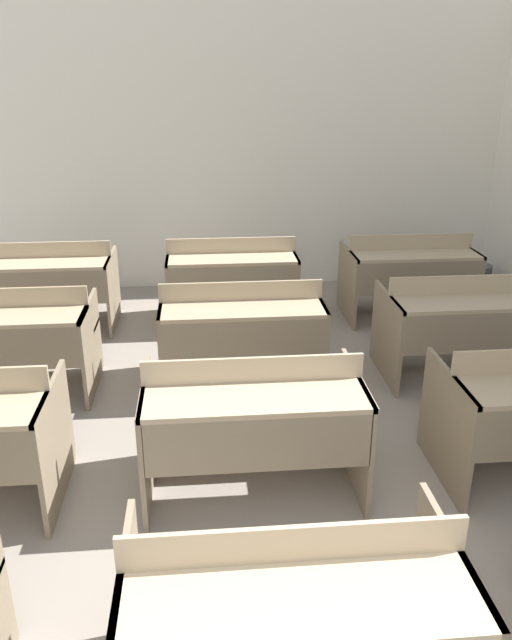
{
  "coord_description": "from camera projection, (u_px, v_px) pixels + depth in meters",
  "views": [
    {
      "loc": [
        -0.26,
        -0.41,
        2.3
      ],
      "look_at": [
        0.09,
        3.51,
        0.74
      ],
      "focal_mm": 35.0,
      "sensor_mm": 36.0,
      "label": 1
    }
  ],
  "objects": [
    {
      "name": "wall_back",
      "position": [
        223.0,
        150.0,
        6.79
      ],
      "size": [
        6.3,
        0.06,
        3.06
      ],
      "color": "white",
      "rests_on": "ground_plane"
    },
    {
      "name": "bench_front_center",
      "position": [
        294.0,
        615.0,
        2.26
      ],
      "size": [
        1.24,
        0.77,
        0.85
      ],
      "color": "#7D6E57",
      "rests_on": "ground_plane"
    },
    {
      "name": "bench_second_center",
      "position": [
        253.0,
        419.0,
        3.55
      ],
      "size": [
        1.24,
        0.77,
        0.85
      ],
      "color": "#82735C",
      "rests_on": "ground_plane"
    },
    {
      "name": "bench_third_left",
      "position": [
        6.0,
        337.0,
        4.65
      ],
      "size": [
        1.24,
        0.77,
        0.85
      ],
      "color": "#7B6C55",
      "rests_on": "ground_plane"
    },
    {
      "name": "bench_third_center",
      "position": [
        242.0,
        329.0,
        4.79
      ],
      "size": [
        1.24,
        0.77,
        0.85
      ],
      "color": "#7C6C55",
      "rests_on": "ground_plane"
    },
    {
      "name": "bench_third_right",
      "position": [
        464.0,
        322.0,
        4.94
      ],
      "size": [
        1.24,
        0.77,
        0.85
      ],
      "color": "#81725B",
      "rests_on": "ground_plane"
    },
    {
      "name": "bench_back_left",
      "position": [
        47.0,
        281.0,
        5.9
      ],
      "size": [
        1.24,
        0.77,
        0.85
      ],
      "color": "#80715A",
      "rests_on": "ground_plane"
    },
    {
      "name": "bench_back_center",
      "position": [
        232.0,
        276.0,
        6.05
      ],
      "size": [
        1.24,
        0.77,
        0.85
      ],
      "color": "#81725B",
      "rests_on": "ground_plane"
    },
    {
      "name": "bench_back_right",
      "position": [
        409.0,
        272.0,
        6.18
      ],
      "size": [
        1.24,
        0.77,
        0.85
      ],
      "color": "#82725C",
      "rests_on": "ground_plane"
    },
    {
      "name": "wastepaper_bin",
      "position": [
        477.0,
        278.0,
        7.03
      ],
      "size": [
        0.29,
        0.29,
        0.31
      ],
      "color": "#474C51",
      "rests_on": "ground_plane"
    }
  ]
}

